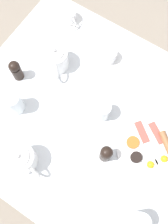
{
  "coord_description": "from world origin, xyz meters",
  "views": [
    {
      "loc": [
        0.3,
        0.19,
        1.82
      ],
      "look_at": [
        0.0,
        0.0,
        0.75
      ],
      "focal_mm": 42.0,
      "sensor_mm": 36.0,
      "label": 1
    }
  ],
  "objects_px": {
    "water_glass_short": "(14,103)",
    "knife_by_plate": "(165,91)",
    "breakfast_plate": "(150,148)",
    "fork_by_plate": "(60,120)",
    "salt_grinder": "(16,70)",
    "wine_glass_spare": "(139,222)",
    "teapot_near": "(22,159)",
    "teacup_with_saucer_left": "(108,56)",
    "water_glass_tall": "(102,110)",
    "teapot_far": "(55,58)",
    "pepper_grinder": "(106,154)",
    "teacup_with_saucer_right": "(68,17)",
    "fork_spare": "(74,192)"
  },
  "relations": [
    {
      "from": "teapot_near",
      "to": "pepper_grinder",
      "type": "bearing_deg",
      "value": -134.1
    },
    {
      "from": "wine_glass_spare",
      "to": "fork_by_plate",
      "type": "xyz_separation_m",
      "value": [
        -0.17,
        -0.47,
        -0.05
      ]
    },
    {
      "from": "pepper_grinder",
      "to": "teapot_far",
      "type": "bearing_deg",
      "value": -120.5
    },
    {
      "from": "teacup_with_saucer_right",
      "to": "wine_glass_spare",
      "type": "bearing_deg",
      "value": 49.78
    },
    {
      "from": "water_glass_short",
      "to": "wine_glass_spare",
      "type": "xyz_separation_m",
      "value": [
        0.12,
        0.67,
        -0.01
      ]
    },
    {
      "from": "breakfast_plate",
      "to": "knife_by_plate",
      "type": "relative_size",
      "value": 1.3
    },
    {
      "from": "teapot_near",
      "to": "teapot_far",
      "type": "distance_m",
      "value": 0.46
    },
    {
      "from": "teapot_far",
      "to": "wine_glass_spare",
      "type": "xyz_separation_m",
      "value": [
        0.39,
        0.64,
        -0.0
      ]
    },
    {
      "from": "teapot_far",
      "to": "knife_by_plate",
      "type": "xyz_separation_m",
      "value": [
        -0.16,
        0.49,
        -0.05
      ]
    },
    {
      "from": "teapot_near",
      "to": "teacup_with_saucer_left",
      "type": "xyz_separation_m",
      "value": [
        -0.59,
        0.04,
        -0.03
      ]
    },
    {
      "from": "breakfast_plate",
      "to": "knife_by_plate",
      "type": "bearing_deg",
      "value": -166.03
    },
    {
      "from": "wine_glass_spare",
      "to": "pepper_grinder",
      "type": "xyz_separation_m",
      "value": [
        -0.15,
        -0.23,
        0.01
      ]
    },
    {
      "from": "teacup_with_saucer_right",
      "to": "pepper_grinder",
      "type": "bearing_deg",
      "value": 46.7
    },
    {
      "from": "breakfast_plate",
      "to": "water_glass_short",
      "type": "bearing_deg",
      "value": -74.93
    },
    {
      "from": "water_glass_tall",
      "to": "teapot_far",
      "type": "bearing_deg",
      "value": -107.31
    },
    {
      "from": "water_glass_short",
      "to": "knife_by_plate",
      "type": "bearing_deg",
      "value": 129.87
    },
    {
      "from": "breakfast_plate",
      "to": "teapot_far",
      "type": "bearing_deg",
      "value": -101.64
    },
    {
      "from": "teapot_far",
      "to": "knife_by_plate",
      "type": "bearing_deg",
      "value": -111.26
    },
    {
      "from": "teacup_with_saucer_right",
      "to": "fork_by_plate",
      "type": "relative_size",
      "value": 1.08
    },
    {
      "from": "teapot_near",
      "to": "wine_glass_spare",
      "type": "bearing_deg",
      "value": -164.64
    },
    {
      "from": "water_glass_short",
      "to": "knife_by_plate",
      "type": "distance_m",
      "value": 0.67
    },
    {
      "from": "wine_glass_spare",
      "to": "knife_by_plate",
      "type": "height_order",
      "value": "wine_glass_spare"
    },
    {
      "from": "fork_by_plate",
      "to": "wine_glass_spare",
      "type": "bearing_deg",
      "value": 69.8
    },
    {
      "from": "teacup_with_saucer_right",
      "to": "wine_glass_spare",
      "type": "distance_m",
      "value": 0.96
    },
    {
      "from": "salt_grinder",
      "to": "fork_spare",
      "type": "xyz_separation_m",
      "value": [
        0.29,
        0.49,
        -0.06
      ]
    },
    {
      "from": "knife_by_plate",
      "to": "teacup_with_saucer_right",
      "type": "bearing_deg",
      "value": -97.39
    },
    {
      "from": "salt_grinder",
      "to": "fork_by_plate",
      "type": "height_order",
      "value": "salt_grinder"
    },
    {
      "from": "teacup_with_saucer_left",
      "to": "salt_grinder",
      "type": "distance_m",
      "value": 0.42
    },
    {
      "from": "water_glass_short",
      "to": "knife_by_plate",
      "type": "relative_size",
      "value": 0.56
    },
    {
      "from": "water_glass_tall",
      "to": "fork_by_plate",
      "type": "bearing_deg",
      "value": -47.67
    },
    {
      "from": "pepper_grinder",
      "to": "fork_by_plate",
      "type": "xyz_separation_m",
      "value": [
        -0.03,
        -0.24,
        -0.06
      ]
    },
    {
      "from": "teacup_with_saucer_left",
      "to": "fork_spare",
      "type": "relative_size",
      "value": 0.87
    },
    {
      "from": "water_glass_short",
      "to": "fork_by_plate",
      "type": "xyz_separation_m",
      "value": [
        -0.05,
        0.19,
        -0.06
      ]
    },
    {
      "from": "teapot_far",
      "to": "teacup_with_saucer_right",
      "type": "xyz_separation_m",
      "value": [
        -0.23,
        -0.09,
        -0.03
      ]
    },
    {
      "from": "breakfast_plate",
      "to": "water_glass_tall",
      "type": "distance_m",
      "value": 0.26
    },
    {
      "from": "teapot_near",
      "to": "wine_glass_spare",
      "type": "height_order",
      "value": "teapot_near"
    },
    {
      "from": "breakfast_plate",
      "to": "water_glass_tall",
      "type": "bearing_deg",
      "value": -94.54
    },
    {
      "from": "teacup_with_saucer_left",
      "to": "water_glass_tall",
      "type": "distance_m",
      "value": 0.27
    },
    {
      "from": "breakfast_plate",
      "to": "fork_by_plate",
      "type": "bearing_deg",
      "value": -75.3
    },
    {
      "from": "teacup_with_saucer_right",
      "to": "knife_by_plate",
      "type": "height_order",
      "value": "teacup_with_saucer_right"
    },
    {
      "from": "teapot_far",
      "to": "salt_grinder",
      "type": "height_order",
      "value": "teapot_far"
    },
    {
      "from": "water_glass_tall",
      "to": "fork_by_plate",
      "type": "distance_m",
      "value": 0.19
    },
    {
      "from": "water_glass_short",
      "to": "wine_glass_spare",
      "type": "height_order",
      "value": "water_glass_short"
    },
    {
      "from": "teacup_with_saucer_left",
      "to": "pepper_grinder",
      "type": "relative_size",
      "value": 1.18
    },
    {
      "from": "water_glass_short",
      "to": "water_glass_tall",
      "type": "bearing_deg",
      "value": 118.29
    },
    {
      "from": "teapot_far",
      "to": "fork_spare",
      "type": "distance_m",
      "value": 0.58
    },
    {
      "from": "breakfast_plate",
      "to": "fork_spare",
      "type": "relative_size",
      "value": 1.7
    },
    {
      "from": "breakfast_plate",
      "to": "salt_grinder",
      "type": "distance_m",
      "value": 0.67
    },
    {
      "from": "pepper_grinder",
      "to": "fork_spare",
      "type": "xyz_separation_m",
      "value": [
        0.19,
        -0.03,
        -0.06
      ]
    },
    {
      "from": "pepper_grinder",
      "to": "teacup_with_saucer_left",
      "type": "bearing_deg",
      "value": -149.83
    }
  ]
}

